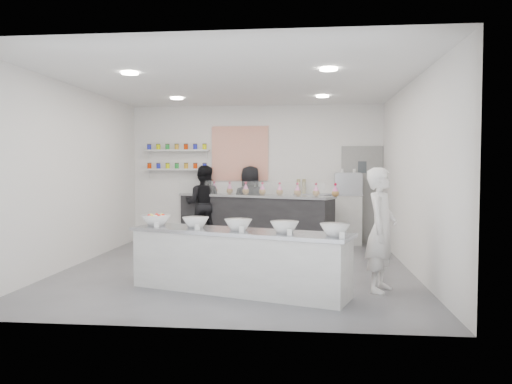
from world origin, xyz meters
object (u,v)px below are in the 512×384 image
espresso_machine (348,184)px  staff_right (250,204)px  prep_counter (238,261)px  espresso_ledge (327,219)px  woman_prep (381,230)px  back_bar (254,220)px  staff_left (203,204)px

espresso_machine → staff_right: size_ratio=0.34×
prep_counter → staff_right: (-0.31, 4.25, 0.43)m
espresso_ledge → staff_right: (-1.65, -0.00, 0.30)m
prep_counter → espresso_ledge: size_ratio=2.06×
espresso_machine → staff_right: 2.14m
espresso_ledge → woman_prep: 4.07m
espresso_ledge → staff_right: 1.67m
woman_prep → staff_right: (-2.19, 4.02, 0.02)m
staff_right → woman_prep: bearing=114.4°
prep_counter → espresso_machine: (1.77, 4.26, 0.89)m
back_bar → staff_right: bearing=135.2°
espresso_ledge → staff_left: (-2.68, -0.00, 0.30)m
espresso_machine → woman_prep: (0.11, -4.02, -0.48)m
espresso_machine → staff_left: (-3.12, -0.00, -0.46)m
staff_left → espresso_ledge: bearing=-177.7°
prep_counter → staff_right: staff_right is taller
prep_counter → staff_left: 4.48m
staff_right → back_bar: bearing=108.5°
woman_prep → back_bar: bearing=51.7°
staff_left → staff_right: 1.04m
espresso_ledge → espresso_machine: bearing=0.0°
prep_counter → espresso_machine: espresso_machine is taller
prep_counter → staff_right: size_ratio=1.79×
woman_prep → espresso_machine: bearing=24.2°
back_bar → woman_prep: woman_prep is taller
back_bar → woman_prep: bearing=-38.6°
back_bar → staff_right: (-0.10, 0.25, 0.31)m
espresso_machine → staff_left: size_ratio=0.34×
prep_counter → staff_left: size_ratio=1.78×
espresso_ledge → back_bar: bearing=-170.7°
prep_counter → woman_prep: bearing=25.5°
espresso_machine → espresso_ledge: bearing=180.0°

